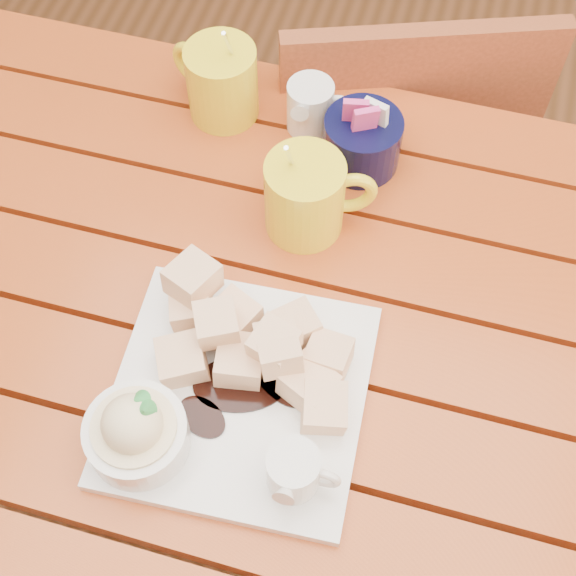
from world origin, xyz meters
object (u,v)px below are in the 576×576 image
(dessert_plate, at_px, (220,392))
(chair_far, at_px, (388,153))
(coffee_mug_right, at_px, (307,196))
(table, at_px, (257,352))
(coffee_mug_left, at_px, (220,80))

(dessert_plate, height_order, chair_far, dessert_plate)
(coffee_mug_right, bearing_deg, chair_far, 60.37)
(table, relative_size, dessert_plate, 4.18)
(coffee_mug_left, distance_m, chair_far, 0.46)
(coffee_mug_left, bearing_deg, dessert_plate, -48.53)
(coffee_mug_left, relative_size, coffee_mug_right, 0.98)
(dessert_plate, xyz_separation_m, coffee_mug_left, (-0.13, 0.41, 0.02))
(table, bearing_deg, coffee_mug_right, 79.19)
(coffee_mug_left, relative_size, chair_far, 0.19)
(coffee_mug_right, xyz_separation_m, chair_far, (0.05, 0.38, -0.34))
(table, height_order, coffee_mug_left, coffee_mug_left)
(coffee_mug_left, height_order, chair_far, coffee_mug_left)
(dessert_plate, relative_size, coffee_mug_left, 1.82)
(dessert_plate, relative_size, coffee_mug_right, 1.78)
(dessert_plate, distance_m, chair_far, 0.72)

